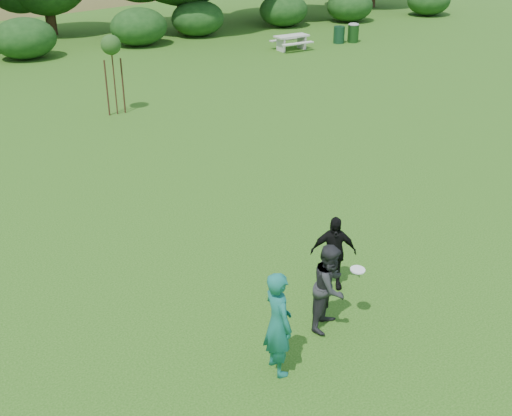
{
  "coord_description": "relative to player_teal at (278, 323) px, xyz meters",
  "views": [
    {
      "loc": [
        -6.35,
        -7.6,
        7.02
      ],
      "look_at": [
        0.0,
        3.0,
        1.1
      ],
      "focal_mm": 45.0,
      "sensor_mm": 36.0,
      "label": 1
    }
  ],
  "objects": [
    {
      "name": "picnic_table",
      "position": [
        14.28,
        20.95,
        -0.41
      ],
      "size": [
        1.8,
        1.48,
        0.76
      ],
      "color": "beige",
      "rests_on": "ground"
    },
    {
      "name": "frisbee",
      "position": [
        1.94,
        0.41,
        0.18
      ],
      "size": [
        0.27,
        0.27,
        0.05
      ],
      "color": "white",
      "rests_on": "ground"
    },
    {
      "name": "sapling",
      "position": [
        2.63,
        14.93,
        1.49
      ],
      "size": [
        0.7,
        0.7,
        2.85
      ],
      "color": "#402319",
      "rests_on": "ground"
    },
    {
      "name": "player_grey",
      "position": [
        1.46,
        0.56,
        -0.1
      ],
      "size": [
        1.02,
        0.96,
        1.66
      ],
      "primitive_type": "imported",
      "rotation": [
        0.0,
        0.0,
        0.55
      ],
      "color": "#292A2C",
      "rests_on": "ground"
    },
    {
      "name": "trash_can_near",
      "position": [
        17.51,
        21.12,
        -0.48
      ],
      "size": [
        0.6,
        0.6,
        0.9
      ],
      "primitive_type": "cylinder",
      "color": "#153C26",
      "rests_on": "ground"
    },
    {
      "name": "ground",
      "position": [
        1.71,
        0.54,
        -0.93
      ],
      "size": [
        120.0,
        120.0,
        0.0
      ],
      "primitive_type": "plane",
      "color": "#19470C",
      "rests_on": "ground"
    },
    {
      "name": "trash_can_lidded",
      "position": [
        18.33,
        20.91,
        -0.39
      ],
      "size": [
        0.6,
        0.6,
        1.05
      ],
      "color": "#173D16",
      "rests_on": "ground"
    },
    {
      "name": "player_black",
      "position": [
        2.32,
        1.59,
        -0.16
      ],
      "size": [
        0.98,
        0.78,
        1.55
      ],
      "primitive_type": "imported",
      "rotation": [
        0.0,
        0.0,
        -0.52
      ],
      "color": "black",
      "rests_on": "ground"
    },
    {
      "name": "player_teal",
      "position": [
        0.0,
        0.0,
        0.0
      ],
      "size": [
        0.51,
        0.72,
        1.86
      ],
      "primitive_type": "imported",
      "rotation": [
        0.0,
        0.0,
        1.48
      ],
      "color": "#16665B",
      "rests_on": "ground"
    }
  ]
}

